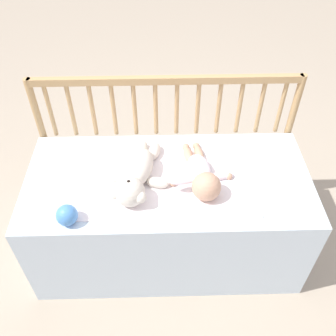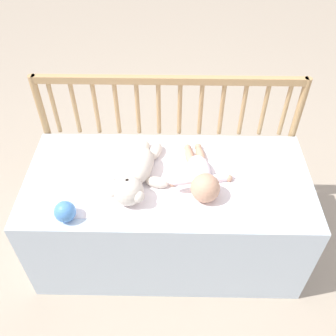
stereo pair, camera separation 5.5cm
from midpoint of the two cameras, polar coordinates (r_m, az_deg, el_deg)
ground_plane at (r=2.20m, az=0.73°, el=-11.64°), size 12.00×12.00×0.00m
crib_mattress at (r=1.97m, az=0.80°, el=-7.14°), size 1.35×0.63×0.56m
crib_rail at (r=1.95m, az=0.99°, el=7.44°), size 1.35×0.04×0.89m
blanket at (r=1.77m, az=0.95°, el=-1.04°), size 0.80×0.53×0.01m
teddy_bear at (r=1.70m, az=-3.95°, el=-1.03°), size 0.30×0.45×0.14m
baby at (r=1.71m, az=6.06°, el=-1.35°), size 0.31×0.40×0.13m
toy_ball at (r=1.62m, az=-14.48°, el=-6.47°), size 0.09×0.09×0.09m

